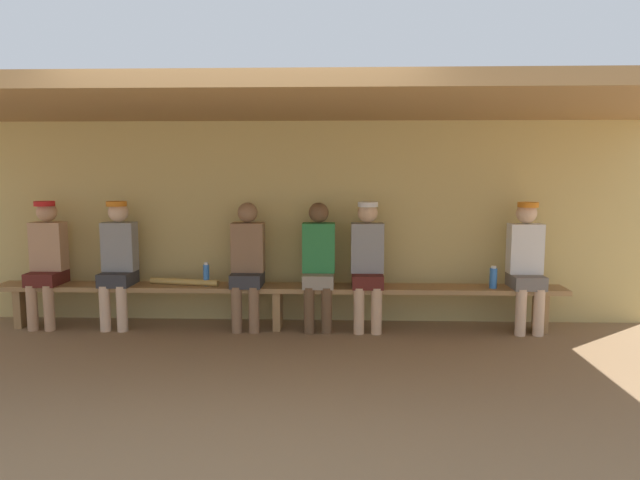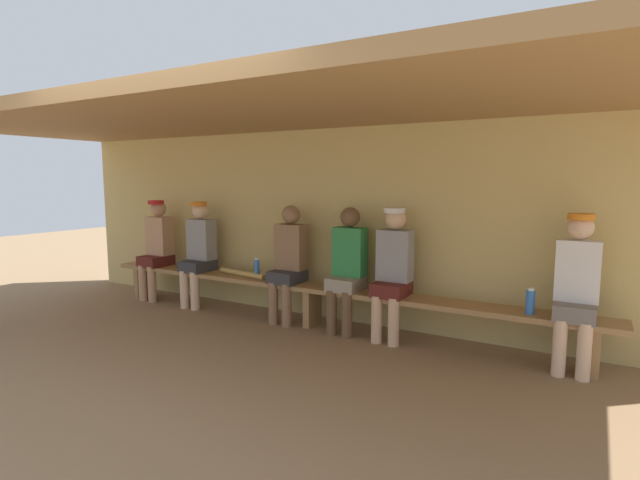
% 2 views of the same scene
% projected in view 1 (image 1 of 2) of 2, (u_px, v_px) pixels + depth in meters
% --- Properties ---
extents(ground_plane, '(24.00, 24.00, 0.00)m').
position_uv_depth(ground_plane, '(257.00, 381.00, 4.65)').
color(ground_plane, '#8C6D4C').
extents(back_wall, '(8.00, 0.20, 2.20)m').
position_uv_depth(back_wall, '(281.00, 221.00, 6.50)').
color(back_wall, tan).
rests_on(back_wall, ground).
extents(dugout_roof, '(8.00, 2.80, 0.12)m').
position_uv_depth(dugout_roof, '(265.00, 103.00, 5.07)').
color(dugout_roof, '#9E7547').
rests_on(dugout_roof, back_wall).
extents(bench, '(6.00, 0.36, 0.46)m').
position_uv_depth(bench, '(278.00, 292.00, 6.14)').
color(bench, '#9E7547').
rests_on(bench, ground).
extents(player_near_post, '(0.34, 0.42, 1.34)m').
position_uv_depth(player_near_post, '(367.00, 259.00, 6.06)').
color(player_near_post, '#591E19').
rests_on(player_near_post, ground).
extents(player_shirtless_tan, '(0.34, 0.42, 1.34)m').
position_uv_depth(player_shirtless_tan, '(47.00, 257.00, 6.19)').
color(player_shirtless_tan, '#591E19').
rests_on(player_shirtless_tan, ground).
extents(player_with_sunglasses, '(0.34, 0.42, 1.34)m').
position_uv_depth(player_with_sunglasses, '(319.00, 261.00, 6.08)').
color(player_with_sunglasses, gray).
rests_on(player_with_sunglasses, ground).
extents(player_in_red, '(0.34, 0.42, 1.34)m').
position_uv_depth(player_in_red, '(118.00, 258.00, 6.16)').
color(player_in_red, '#333338').
rests_on(player_in_red, ground).
extents(player_rightmost, '(0.34, 0.42, 1.34)m').
position_uv_depth(player_rightmost, '(526.00, 260.00, 6.00)').
color(player_rightmost, slate).
rests_on(player_rightmost, ground).
extents(player_middle, '(0.34, 0.42, 1.34)m').
position_uv_depth(player_middle, '(247.00, 260.00, 6.11)').
color(player_middle, '#333338').
rests_on(player_middle, ground).
extents(water_bottle_orange, '(0.06, 0.06, 0.25)m').
position_uv_depth(water_bottle_orange, '(206.00, 275.00, 6.12)').
color(water_bottle_orange, blue).
rests_on(water_bottle_orange, bench).
extents(water_bottle_clear, '(0.08, 0.08, 0.23)m').
position_uv_depth(water_bottle_clear, '(493.00, 278.00, 5.99)').
color(water_bottle_clear, blue).
rests_on(water_bottle_clear, bench).
extents(baseball_bat, '(0.76, 0.20, 0.07)m').
position_uv_depth(baseball_bat, '(184.00, 282.00, 6.16)').
color(baseball_bat, tan).
rests_on(baseball_bat, bench).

